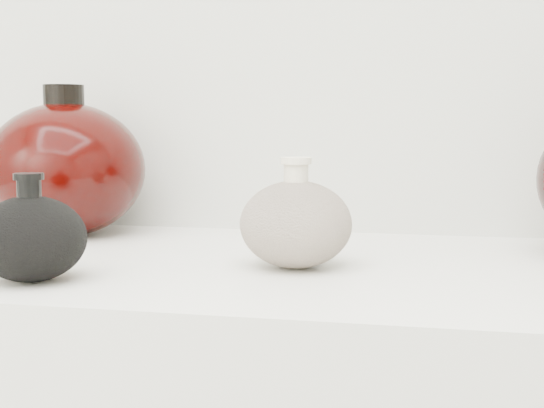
# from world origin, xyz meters

# --- Properties ---
(black_gourd_vase) EXTENTS (0.13, 0.13, 0.11)m
(black_gourd_vase) POSITION_xyz_m (-0.21, 0.79, 0.95)
(black_gourd_vase) COLOR black
(black_gourd_vase) RESTS_ON display_counter
(cream_gourd_vase) EXTENTS (0.17, 0.17, 0.12)m
(cream_gourd_vase) POSITION_xyz_m (0.05, 0.92, 0.95)
(cream_gourd_vase) COLOR beige
(cream_gourd_vase) RESTS_ON display_counter
(left_round_pot) EXTENTS (0.23, 0.23, 0.21)m
(left_round_pot) POSITION_xyz_m (-0.32, 1.09, 1.00)
(left_round_pot) COLOR black
(left_round_pot) RESTS_ON display_counter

